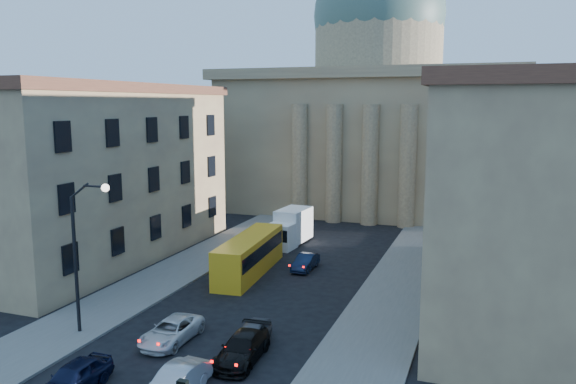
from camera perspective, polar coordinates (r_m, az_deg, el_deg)
name	(u,v)px	position (r m, az deg, el deg)	size (l,w,h in m)	color
sidewalk_left	(161,279)	(43.47, -12.80, -8.66)	(5.00, 60.00, 0.15)	#625E59
sidewalk_right	(388,308)	(37.48, 10.12, -11.48)	(5.00, 60.00, 0.15)	#625E59
church	(376,113)	(73.54, 8.92, 7.95)	(68.02, 28.76, 36.60)	#766148
building_left	(97,171)	(50.04, -18.83, 2.01)	(11.60, 26.60, 14.70)	tan
building_right	(535,193)	(39.18, 23.80, -0.10)	(11.60, 26.60, 14.70)	tan
street_lamp	(82,245)	(33.47, -20.19, -5.07)	(2.62, 0.44, 8.83)	black
car_left_near	(74,378)	(28.70, -20.92, -17.21)	(1.68, 4.17, 1.42)	black
car_right_near	(176,382)	(27.23, -11.27, -18.36)	(1.41, 4.03, 1.33)	#9EA1A5
car_left_mid	(171,331)	(32.62, -11.76, -13.68)	(2.08, 4.52, 1.25)	silver
car_right_mid	(242,348)	(29.95, -4.66, -15.53)	(1.90, 4.68, 1.36)	black
car_right_far	(251,336)	(31.39, -3.74, -14.36)	(1.56, 3.88, 1.32)	#4F4F54
car_right_distant	(305,262)	(44.94, 1.78, -7.13)	(1.30, 3.72, 1.22)	#0E1932
city_bus	(250,254)	(43.81, -3.93, -6.29)	(3.17, 10.47, 2.91)	yellow
box_truck	(290,228)	(52.54, 0.21, -3.71)	(2.76, 6.06, 3.24)	white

